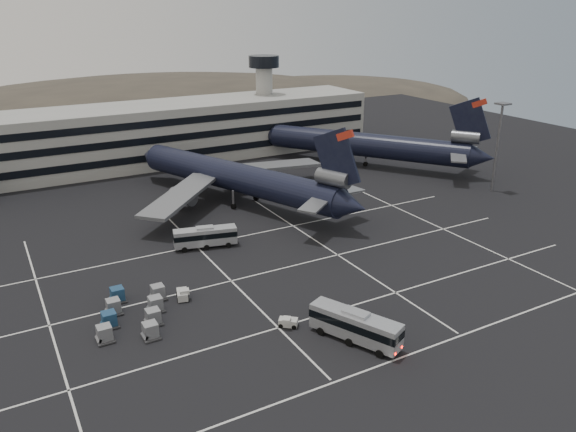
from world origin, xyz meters
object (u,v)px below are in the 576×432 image
object	(u,v)px
bus_far	(205,236)
trijet_main	(239,177)
tug_a	(182,294)
bus_near	(355,325)
uld_cluster	(133,312)

from	to	relation	value
bus_far	trijet_main	bearing A→B (deg)	-25.25
tug_a	bus_far	bearing A→B (deg)	72.86
trijet_main	bus_far	world-z (taller)	trijet_main
bus_near	uld_cluster	bearing A→B (deg)	115.56
bus_far	uld_cluster	bearing A→B (deg)	149.21
trijet_main	bus_far	distance (m)	21.87
bus_far	uld_cluster	distance (m)	22.61
bus_near	tug_a	size ratio (longest dim) A/B	4.12
tug_a	trijet_main	bearing A→B (deg)	68.80
bus_near	bus_far	xyz separation A→B (m)	(-5.17, 33.57, -0.22)
bus_near	bus_far	bearing A→B (deg)	74.05
bus_far	bus_near	bearing A→B (deg)	-157.55
trijet_main	bus_near	bearing A→B (deg)	-121.43
tug_a	uld_cluster	xyz separation A→B (m)	(-6.93, -1.71, 0.25)
bus_near	uld_cluster	xyz separation A→B (m)	(-21.00, 17.46, -1.20)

